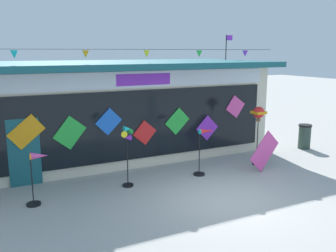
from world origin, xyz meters
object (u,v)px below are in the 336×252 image
object	(u,v)px
kite_shop_building	(119,107)
trash_bin	(305,136)
wind_spinner_center_left	(203,147)
wind_spinner_center_right	(258,116)
wind_spinner_far_left	(37,172)
wind_spinner_left	(127,144)
display_kite_on_ground	(265,151)

from	to	relation	value
kite_shop_building	trash_bin	bearing A→B (deg)	-24.12
wind_spinner_center_left	wind_spinner_center_right	xyz separation A→B (m)	(2.24, 0.07, 0.82)
wind_spinner_far_left	trash_bin	distance (m)	10.53
kite_shop_building	wind_spinner_left	world-z (taller)	kite_shop_building
wind_spinner_far_left	wind_spinner_center_right	distance (m)	7.35
wind_spinner_far_left	wind_spinner_center_right	bearing A→B (deg)	1.40
wind_spinner_far_left	wind_spinner_center_left	world-z (taller)	wind_spinner_center_left
wind_spinner_far_left	wind_spinner_left	size ratio (longest dim) A/B	0.76
wind_spinner_center_right	trash_bin	distance (m)	3.50
trash_bin	display_kite_on_ground	distance (m)	3.71
wind_spinner_left	display_kite_on_ground	size ratio (longest dim) A/B	1.50
wind_spinner_far_left	trash_bin	world-z (taller)	wind_spinner_far_left
wind_spinner_far_left	kite_shop_building	bearing A→B (deg)	47.94
wind_spinner_far_left	wind_spinner_left	bearing A→B (deg)	3.66
kite_shop_building	wind_spinner_center_right	bearing A→B (deg)	-46.97
display_kite_on_ground	wind_spinner_far_left	bearing A→B (deg)	176.27
wind_spinner_left	trash_bin	bearing A→B (deg)	6.18
wind_spinner_left	display_kite_on_ground	world-z (taller)	wind_spinner_left
wind_spinner_far_left	wind_spinner_center_left	bearing A→B (deg)	1.26
wind_spinner_far_left	display_kite_on_ground	distance (m)	7.09
wind_spinner_left	trash_bin	world-z (taller)	wind_spinner_left
wind_spinner_far_left	display_kite_on_ground	xyz separation A→B (m)	(7.08, -0.46, -0.21)
trash_bin	wind_spinner_center_right	bearing A→B (deg)	-165.12
kite_shop_building	display_kite_on_ground	world-z (taller)	kite_shop_building
wind_spinner_left	wind_spinner_center_right	xyz separation A→B (m)	(4.78, 0.02, 0.42)
wind_spinner_left	wind_spinner_center_right	distance (m)	4.79
kite_shop_building	wind_spinner_center_left	xyz separation A→B (m)	(1.39, -3.96, -0.88)
trash_bin	display_kite_on_ground	xyz separation A→B (m)	(-3.40, -1.48, 0.16)
wind_spinner_far_left	display_kite_on_ground	size ratio (longest dim) A/B	1.14
wind_spinner_far_left	wind_spinner_center_right	world-z (taller)	wind_spinner_center_right
wind_spinner_left	trash_bin	size ratio (longest dim) A/B	1.84
wind_spinner_center_left	display_kite_on_ground	size ratio (longest dim) A/B	1.24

